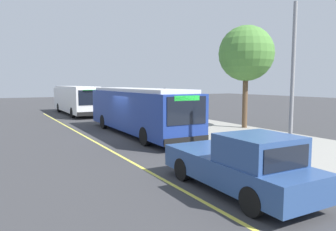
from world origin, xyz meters
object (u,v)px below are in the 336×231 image
(waiting_bench, at_px, (182,117))
(route_sign_post, at_px, (165,102))
(transit_bus_second, at_px, (76,99))
(pickup_truck, at_px, (241,165))
(pedestrian_commuter, at_px, (156,112))
(transit_bus_main, at_px, (138,109))

(waiting_bench, xyz_separation_m, route_sign_post, (1.67, -2.50, 1.32))
(transit_bus_second, bearing_deg, pickup_truck, -3.27)
(pickup_truck, relative_size, pedestrian_commuter, 3.22)
(transit_bus_second, relative_size, pedestrian_commuter, 6.79)
(waiting_bench, height_order, route_sign_post, route_sign_post)
(transit_bus_second, xyz_separation_m, pedestrian_commuter, (12.77, 2.91, -0.50))
(transit_bus_main, distance_m, waiting_bench, 5.71)
(pickup_truck, bearing_deg, waiting_bench, 154.18)
(transit_bus_main, xyz_separation_m, waiting_bench, (-2.59, 5.00, -0.98))
(transit_bus_second, relative_size, route_sign_post, 4.10)
(waiting_bench, relative_size, route_sign_post, 0.57)
(pickup_truck, relative_size, waiting_bench, 3.40)
(transit_bus_second, height_order, pickup_truck, transit_bus_second)
(pickup_truck, bearing_deg, route_sign_post, 160.86)
(pickup_truck, distance_m, waiting_bench, 15.59)
(route_sign_post, bearing_deg, transit_bus_second, -169.11)
(pickup_truck, bearing_deg, pedestrian_commuter, 162.39)
(route_sign_post, relative_size, pedestrian_commuter, 1.66)
(waiting_bench, height_order, pedestrian_commuter, pedestrian_commuter)
(transit_bus_main, relative_size, waiting_bench, 7.42)
(waiting_bench, xyz_separation_m, pedestrian_commuter, (0.06, -2.35, 0.48))
(route_sign_post, height_order, pedestrian_commuter, route_sign_post)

